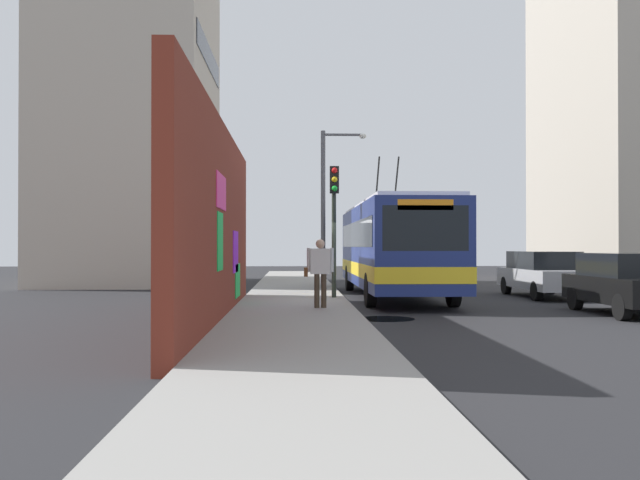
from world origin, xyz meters
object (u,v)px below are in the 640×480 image
object	(u,v)px
parked_car_silver	(544,273)
traffic_light	(334,209)
street_lamp	(328,196)
city_bus	(393,245)
pedestrian_at_curb	(320,267)
parked_car_black	(629,282)

from	to	relation	value
parked_car_silver	traffic_light	world-z (taller)	traffic_light
parked_car_silver	street_lamp	size ratio (longest dim) A/B	0.77
traffic_light	street_lamp	xyz separation A→B (m)	(5.73, -0.11, 0.81)
city_bus	traffic_light	xyz separation A→B (m)	(-1.96, 2.15, 1.15)
city_bus	pedestrian_at_curb	distance (m)	6.09
pedestrian_at_curb	traffic_light	distance (m)	3.90
parked_car_black	parked_car_silver	size ratio (longest dim) A/B	0.85
traffic_light	parked_car_silver	bearing A→B (deg)	-75.43
parked_car_silver	pedestrian_at_curb	xyz separation A→B (m)	(-5.37, 7.93, 0.38)
city_bus	parked_car_silver	world-z (taller)	city_bus
parked_car_silver	city_bus	bearing A→B (deg)	89.51
pedestrian_at_curb	street_lamp	distance (m)	9.55
traffic_light	street_lamp	distance (m)	5.79
city_bus	parked_car_silver	bearing A→B (deg)	-90.49
parked_car_black	traffic_light	world-z (taller)	traffic_light
parked_car_black	traffic_light	size ratio (longest dim) A/B	0.99
city_bus	traffic_light	world-z (taller)	city_bus
parked_car_black	pedestrian_at_curb	bearing A→B (deg)	85.51
city_bus	street_lamp	world-z (taller)	street_lamp
pedestrian_at_curb	parked_car_silver	bearing A→B (deg)	-55.90
city_bus	street_lamp	distance (m)	4.71
parked_car_black	city_bus	bearing A→B (deg)	40.75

